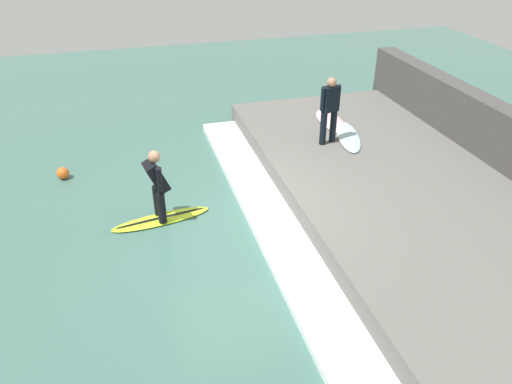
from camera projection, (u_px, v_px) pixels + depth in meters
ground_plane at (233, 227)px, 9.50m from camera, size 28.00×28.00×0.00m
concrete_ledge at (394, 191)px, 10.16m from camera, size 4.40×10.00×0.53m
back_wall at (503, 150)px, 10.43m from camera, size 0.50×10.49×1.71m
wave_foam_crest at (270, 218)px, 9.64m from camera, size 0.87×9.50×0.15m
surfboard_riding at (161, 219)px, 9.68m from camera, size 1.97×0.74×0.07m
surfer_riding at (157, 182)px, 9.26m from camera, size 0.49×0.64×1.44m
surfer_waiting_near at (330, 107)px, 11.08m from camera, size 0.51×0.30×1.54m
surfboard_waiting_near at (348, 136)px, 11.74m from camera, size 0.98×1.84×0.06m
surfboard_spare at (331, 121)px, 12.56m from camera, size 0.68×1.63×0.06m
marker_buoy at (63, 173)px, 11.07m from camera, size 0.27×0.27×0.27m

